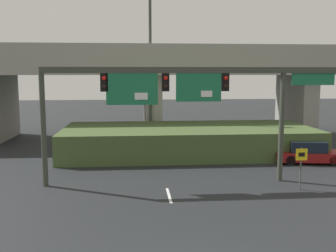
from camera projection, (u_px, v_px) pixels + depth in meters
The scene contains 7 objects.
lane_markings at pixel (163, 173), 23.55m from camera, with size 0.14×28.84×0.01m.
signal_gantry at pixel (181, 90), 20.69m from camera, with size 15.84×0.44×6.25m.
speed_limit_sign at pixel (301, 162), 19.92m from camera, with size 0.60×0.11×2.20m.
highway_light_pole_near at pixel (150, 65), 32.28m from camera, with size 0.70×0.36×12.44m.
overpass_bridge at pixel (152, 74), 35.80m from camera, with size 48.22×8.63×8.31m.
grass_embankment at pixel (188, 140), 29.23m from camera, with size 18.25×7.75×1.98m.
parked_sedan_near_right at pixel (308, 153), 26.18m from camera, with size 4.66×2.46×1.48m.
Camera 1 is at (-1.62, -10.06, 5.91)m, focal length 42.00 mm.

